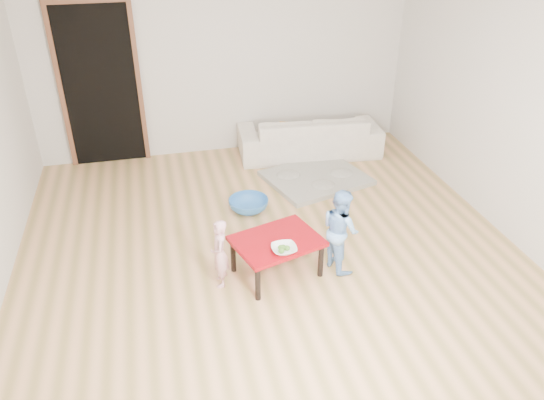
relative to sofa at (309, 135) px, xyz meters
name	(u,v)px	position (x,y,z in m)	size (l,w,h in m)	color
floor	(267,245)	(-1.07, -2.05, -0.28)	(5.00, 5.00, 0.01)	#A08244
back_wall	(224,57)	(-1.07, 0.45, 1.02)	(5.00, 0.02, 2.60)	silver
right_wall	(507,106)	(1.43, -2.05, 1.02)	(0.02, 5.00, 2.60)	silver
doorway	(101,87)	(-2.67, 0.43, 0.74)	(1.02, 0.08, 2.11)	brown
sofa	(309,135)	(0.00, 0.00, 0.00)	(1.93, 0.75, 0.56)	beige
cushion	(293,131)	(-0.27, -0.13, 0.14)	(0.40, 0.36, 0.11)	orange
red_table	(277,256)	(-1.09, -2.53, -0.09)	(0.78, 0.58, 0.39)	maroon
bowl	(284,249)	(-1.08, -2.73, 0.13)	(0.23, 0.23, 0.06)	white
broccoli	(284,249)	(-1.08, -2.73, 0.14)	(0.12, 0.12, 0.06)	#2D5919
child_pink	(220,254)	(-1.63, -2.55, 0.06)	(0.25, 0.16, 0.67)	#CE5E6F
child_blue	(340,230)	(-0.48, -2.55, 0.14)	(0.41, 0.32, 0.83)	#6493E8
basin	(249,205)	(-1.12, -1.32, -0.21)	(0.46, 0.46, 0.14)	#3272BD
blanket	(316,178)	(-0.14, -0.78, -0.25)	(1.18, 0.98, 0.06)	#AAA496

